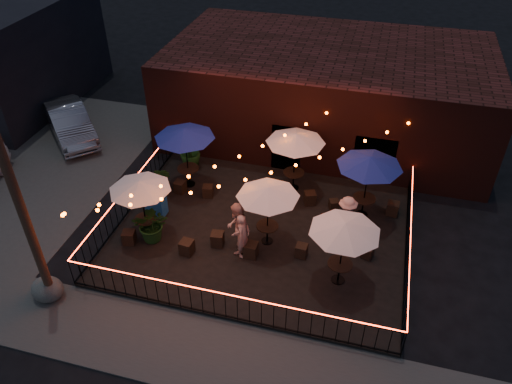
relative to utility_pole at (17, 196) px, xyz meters
The scene contains 37 objects.
ground 7.21m from the utility_pole, 25.71° to the left, with size 110.00×110.00×0.00m, color black.
patio 8.11m from the utility_pole, 40.43° to the left, with size 10.00×8.00×0.15m, color black.
sidewalk 6.74m from the utility_pole, ahead, with size 18.00×2.50×0.05m, color #403E3B.
parking_lot 10.15m from the utility_pole, 135.00° to the left, with size 11.00×12.00×0.02m, color #403E3B.
brick_building 14.27m from the utility_pole, 63.05° to the left, with size 14.00×8.00×4.00m.
utility_pole is the anchor object (origin of this frame).
fence_front 6.38m from the utility_pole, ahead, with size 10.00×0.04×1.04m.
fence_left 5.70m from the utility_pole, 85.03° to the left, with size 0.04×8.00×1.04m.
fence_right 11.85m from the utility_pole, 23.86° to the left, with size 0.04×8.00×1.04m.
festoon_lights 6.32m from the utility_pole, 44.40° to the left, with size 10.02×8.72×1.32m.
cafe_table_0 4.14m from the utility_pole, 64.72° to the left, with size 2.43×2.43×2.30m.
cafe_table_1 7.01m from the utility_pole, 73.65° to the left, with size 2.74×2.74×2.54m.
cafe_table_2 7.29m from the utility_pole, 35.61° to the left, with size 2.59×2.59×2.31m.
cafe_table_3 9.65m from the utility_pole, 51.04° to the left, with size 2.58×2.58×2.47m.
cafe_table_4 9.03m from the utility_pole, 19.41° to the left, with size 2.83×2.83×2.39m.
cafe_table_5 10.99m from the utility_pole, 36.31° to the left, with size 2.48×2.48×2.53m.
bistro_chair_0 4.73m from the utility_pole, 67.02° to the left, with size 0.41×0.41×0.48m, color black.
bistro_chair_1 5.66m from the utility_pole, 41.05° to the left, with size 0.42×0.42×0.50m, color black.
bistro_chair_2 7.23m from the utility_pole, 73.62° to the left, with size 0.40×0.40×0.47m, color black.
bistro_chair_3 7.63m from the utility_pole, 64.32° to the left, with size 0.38×0.38×0.45m, color black.
bistro_chair_4 6.53m from the utility_pole, 40.40° to the left, with size 0.42×0.42×0.49m, color black.
bistro_chair_5 7.28m from the utility_pole, 31.41° to the left, with size 0.44×0.44×0.52m, color black.
bistro_chair_6 8.93m from the utility_pole, 52.75° to the left, with size 0.37×0.37×0.44m, color black.
bistro_chair_7 10.15m from the utility_pole, 44.33° to the left, with size 0.41×0.41×0.48m, color black.
bistro_chair_8 8.75m from the utility_pole, 28.06° to the left, with size 0.37×0.37×0.44m, color black.
bistro_chair_9 10.74m from the utility_pole, 24.99° to the left, with size 0.35×0.35×0.42m, color black.
bistro_chair_10 10.73m from the utility_pole, 40.10° to the left, with size 0.34×0.34×0.40m, color black.
bistro_chair_11 12.49m from the utility_pole, 34.59° to the left, with size 0.42×0.42×0.50m, color black.
patron_a 6.82m from the utility_pole, 32.73° to the left, with size 0.60×0.40×1.66m, color beige.
patron_b 6.64m from the utility_pole, 35.24° to the left, with size 0.93×0.73×1.92m, color #E1AF8E.
patron_c 10.13m from the utility_pole, 31.04° to the left, with size 1.12×0.65×1.74m, color tan.
potted_shrub_a 4.91m from the utility_pole, 59.01° to the left, with size 1.23×1.06×1.36m, color #153F0F.
potted_shrub_b 6.57m from the utility_pole, 77.56° to the left, with size 0.75×0.61×1.37m, color #153F0D.
potted_shrub_c 8.55m from the utility_pole, 79.08° to the left, with size 0.84×0.84×1.51m, color #15370C.
cooler 5.82m from the utility_pole, 72.08° to the left, with size 0.74×0.54×0.96m.
boulder 3.63m from the utility_pole, behind, with size 0.95×0.81×0.74m, color #4A4944.
car_silver 10.57m from the utility_pole, 118.26° to the left, with size 1.58×4.53×1.49m, color gray.
Camera 1 is at (3.34, -10.92, 11.91)m, focal length 35.00 mm.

